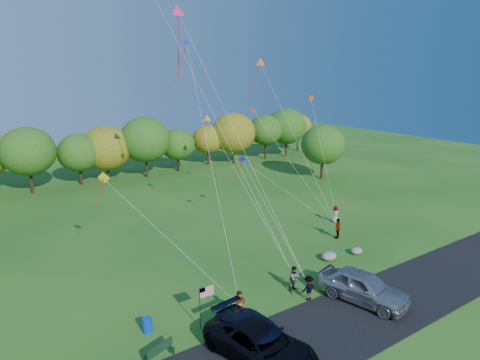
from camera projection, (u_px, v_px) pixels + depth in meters
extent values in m
plane|color=#205518|center=(299.00, 295.00, 28.69)|extent=(140.00, 140.00, 0.00)
cube|color=black|center=(345.00, 322.00, 25.49)|extent=(44.00, 6.00, 0.06)
cylinder|color=#352413|center=(37.00, 181.00, 52.43)|extent=(0.36, 0.36, 2.81)
ellipsoid|color=#1F5E18|center=(34.00, 154.00, 51.59)|extent=(6.00, 6.00, 5.40)
cylinder|color=#352413|center=(70.00, 174.00, 56.42)|extent=(0.36, 0.36, 2.65)
ellipsoid|color=#1F5E18|center=(67.00, 152.00, 55.67)|extent=(5.04, 5.04, 4.54)
cylinder|color=#352413|center=(111.00, 168.00, 58.35)|extent=(0.36, 0.36, 3.17)
ellipsoid|color=#3C6018|center=(109.00, 145.00, 57.54)|extent=(5.08, 5.08, 4.57)
cylinder|color=#352413|center=(145.00, 167.00, 60.96)|extent=(0.36, 0.36, 2.34)
ellipsoid|color=#1F5E18|center=(144.00, 147.00, 60.23)|extent=(5.40, 5.40, 4.86)
cylinder|color=#352413|center=(171.00, 161.00, 64.52)|extent=(0.36, 0.36, 2.59)
ellipsoid|color=#3C6018|center=(170.00, 140.00, 63.71)|extent=(5.97, 5.97, 5.38)
cylinder|color=#352413|center=(206.00, 160.00, 66.12)|extent=(0.36, 0.36, 2.26)
ellipsoid|color=#1F5E18|center=(206.00, 140.00, 65.33)|extent=(6.22, 6.22, 5.60)
cylinder|color=#352413|center=(241.00, 154.00, 68.45)|extent=(0.36, 0.36, 3.16)
ellipsoid|color=#3C6018|center=(241.00, 130.00, 67.49)|extent=(6.93, 6.93, 6.24)
cylinder|color=#352413|center=(261.00, 152.00, 71.42)|extent=(0.36, 0.36, 2.71)
ellipsoid|color=#1F5E18|center=(261.00, 131.00, 70.54)|extent=(6.57, 6.57, 5.92)
cylinder|color=#352413|center=(284.00, 148.00, 74.98)|extent=(0.36, 0.36, 2.61)
ellipsoid|color=#1F5E18|center=(284.00, 129.00, 74.13)|extent=(6.49, 6.49, 5.84)
cylinder|color=#352413|center=(300.00, 143.00, 78.87)|extent=(0.36, 0.36, 2.97)
ellipsoid|color=#1F5E18|center=(301.00, 127.00, 78.11)|extent=(4.83, 4.83, 4.35)
cylinder|color=#352413|center=(322.00, 169.00, 59.05)|extent=(0.36, 0.36, 2.80)
ellipsoid|color=#1F5E18|center=(323.00, 145.00, 58.21)|extent=(6.00, 6.00, 5.40)
imported|color=black|center=(261.00, 344.00, 22.00)|extent=(4.12, 6.89, 1.79)
imported|color=black|center=(259.00, 336.00, 22.72)|extent=(3.03, 6.11, 1.71)
imported|color=#989BA2|center=(363.00, 287.00, 27.58)|extent=(3.70, 6.30, 2.01)
imported|color=#4C4C59|center=(240.00, 306.00, 25.48)|extent=(0.75, 0.53, 1.94)
imported|color=#4C4C59|center=(294.00, 278.00, 29.11)|extent=(0.89, 0.72, 1.74)
imported|color=#4C4C59|center=(309.00, 288.00, 27.87)|extent=(1.14, 0.71, 1.68)
imported|color=#4C4C59|center=(338.00, 228.00, 38.09)|extent=(1.18, 0.87, 1.85)
imported|color=#4C4C59|center=(335.00, 214.00, 41.98)|extent=(0.99, 0.83, 1.73)
cube|color=#12321B|center=(159.00, 351.00, 22.30)|extent=(1.66, 0.65, 0.06)
cube|color=#12321B|center=(160.00, 348.00, 22.09)|extent=(1.64, 0.60, 0.52)
cube|color=#12321B|center=(146.00, 360.00, 21.96)|extent=(0.21, 0.43, 0.40)
cube|color=#12321B|center=(172.00, 350.00, 22.74)|extent=(0.21, 0.43, 0.40)
cylinder|color=#0C37B5|center=(147.00, 325.00, 24.51)|extent=(0.58, 0.58, 0.87)
cylinder|color=black|center=(200.00, 309.00, 24.60)|extent=(0.05, 0.05, 2.61)
cube|color=red|center=(207.00, 292.00, 24.62)|extent=(0.94, 0.63, 0.02)
cube|color=navy|center=(202.00, 290.00, 24.43)|extent=(0.38, 0.02, 0.29)
ellipsoid|color=#9C9788|center=(329.00, 256.00, 33.85)|extent=(1.32, 1.03, 0.66)
ellipsoid|color=slate|center=(356.00, 251.00, 34.98)|extent=(1.05, 0.87, 0.54)
cone|color=#FF1C68|center=(178.00, 12.00, 33.81)|extent=(1.26, 0.55, 1.16)
cone|color=#1A12BD|center=(187.00, 43.00, 34.16)|extent=(0.86, 0.63, 0.74)
cone|color=red|center=(253.00, 110.00, 44.51)|extent=(0.72, 0.38, 0.65)
cone|color=#C6530E|center=(261.00, 63.00, 41.65)|extent=(1.06, 0.79, 0.96)
cube|color=#EC5410|center=(311.00, 98.00, 40.58)|extent=(0.64, 0.20, 0.63)
cube|color=#FDFF15|center=(104.00, 178.00, 28.09)|extent=(0.66, 0.61, 0.84)
cube|color=blue|center=(246.00, 162.00, 41.13)|extent=(0.64, 0.24, 0.62)
cone|color=orange|center=(207.00, 119.00, 38.75)|extent=(0.81, 0.55, 0.75)
cube|color=#1516C4|center=(242.00, 159.00, 37.40)|extent=(0.58, 0.34, 0.62)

